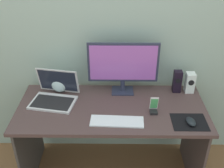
{
  "coord_description": "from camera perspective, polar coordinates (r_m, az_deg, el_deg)",
  "views": [
    {
      "loc": [
        0.02,
        -1.73,
        1.97
      ],
      "look_at": [
        0.0,
        -0.02,
        0.94
      ],
      "focal_mm": 44.22,
      "sensor_mm": 36.0,
      "label": 1
    }
  ],
  "objects": [
    {
      "name": "laptop",
      "position": [
        2.23,
        -11.77,
        -2.24
      ],
      "size": [
        0.39,
        0.34,
        0.24
      ],
      "color": "silver",
      "rests_on": "desk"
    },
    {
      "name": "wall_back",
      "position": [
        2.24,
        0.01,
        12.16
      ],
      "size": [
        6.0,
        0.04,
        2.5
      ],
      "primitive_type": "cube",
      "color": "#99B2A7",
      "rests_on": "ground_plane"
    },
    {
      "name": "monitor",
      "position": [
        2.2,
        2.31,
        3.88
      ],
      "size": [
        0.57,
        0.14,
        0.44
      ],
      "color": "#292D44",
      "rests_on": "desk"
    },
    {
      "name": "speaker_right",
      "position": [
        2.37,
        15.78,
        0.31
      ],
      "size": [
        0.07,
        0.08,
        0.17
      ],
      "color": "white",
      "rests_on": "desk"
    },
    {
      "name": "phone_in_dock",
      "position": [
        2.07,
        8.64,
        -4.78
      ],
      "size": [
        0.06,
        0.06,
        0.14
      ],
      "color": "black",
      "rests_on": "desk"
    },
    {
      "name": "keyboard_external",
      "position": [
        1.98,
        1.03,
        -7.73
      ],
      "size": [
        0.39,
        0.15,
        0.01
      ],
      "primitive_type": "cube",
      "rotation": [
        0.0,
        0.0,
        -0.05
      ],
      "color": "white",
      "rests_on": "desk"
    },
    {
      "name": "fishbowl",
      "position": [
        2.33,
        -10.71,
        0.09
      ],
      "size": [
        0.15,
        0.15,
        0.15
      ],
      "primitive_type": "sphere",
      "color": "silver",
      "rests_on": "desk"
    },
    {
      "name": "mouse",
      "position": [
        2.03,
        16.0,
        -7.48
      ],
      "size": [
        0.08,
        0.11,
        0.04
      ],
      "primitive_type": "ellipsoid",
      "rotation": [
        0.0,
        0.0,
        0.21
      ],
      "color": "black",
      "rests_on": "mousepad"
    },
    {
      "name": "desk",
      "position": [
        2.22,
        -0.1,
        -7.85
      ],
      "size": [
        1.45,
        0.65,
        0.73
      ],
      "color": "#4A3736",
      "rests_on": "ground_plane"
    },
    {
      "name": "speaker_near_monitor",
      "position": [
        2.34,
        13.34,
        0.53
      ],
      "size": [
        0.07,
        0.06,
        0.19
      ],
      "color": "black",
      "rests_on": "desk"
    },
    {
      "name": "mousepad",
      "position": [
        2.06,
        15.68,
        -7.57
      ],
      "size": [
        0.25,
        0.2,
        0.0
      ],
      "primitive_type": "cube",
      "color": "black",
      "rests_on": "desk"
    }
  ]
}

